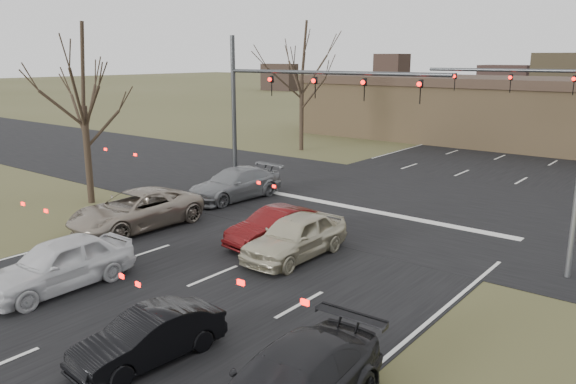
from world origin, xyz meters
name	(u,v)px	position (x,y,z in m)	size (l,w,h in m)	color
ground	(137,308)	(0.00, 0.00, 0.00)	(360.00, 360.00, 0.00)	#494827
road_cross	(391,202)	(0.00, 15.00, 0.01)	(200.00, 14.00, 0.02)	black
building	(559,114)	(2.00, 38.00, 2.67)	(42.40, 10.40, 5.30)	olive
mast_arm_near	(281,95)	(-5.23, 13.00, 5.07)	(12.12, 0.24, 8.00)	#383A3D
tree_left_near	(80,64)	(-11.50, 6.00, 6.57)	(5.10, 5.10, 8.50)	black
tree_left_far	(302,51)	(-13.00, 25.00, 7.34)	(5.70, 5.70, 9.50)	black
car_silver_suv	(136,210)	(-6.26, 4.74, 0.78)	(2.60, 5.64, 1.57)	gray
car_white_sedan	(59,264)	(-3.00, -0.55, 0.79)	(1.87, 4.64, 1.58)	silver
car_black_hatch	(149,337)	(2.56, -1.55, 0.60)	(1.28, 3.67, 1.21)	black
car_grey_ahead	(235,184)	(-6.50, 10.87, 0.76)	(2.13, 5.23, 1.52)	gray
car_red_ahead	(276,227)	(-0.50, 6.77, 0.68)	(1.43, 4.10, 1.35)	#4C0A0B
car_silver_ahead	(295,236)	(0.98, 6.08, 0.77)	(1.83, 4.55, 1.55)	beige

